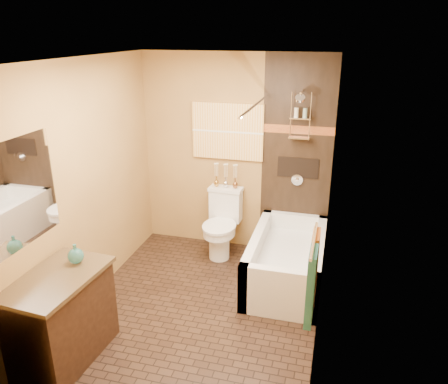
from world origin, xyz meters
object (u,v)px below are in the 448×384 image
(sunset_painting, at_px, (228,131))
(toilet, at_px, (222,223))
(bathtub, at_px, (286,264))
(vanity, at_px, (61,317))

(sunset_painting, xyz_separation_m, toilet, (0.00, -0.27, -1.12))
(bathtub, bearing_deg, toilet, 153.11)
(vanity, bearing_deg, bathtub, 49.58)
(bathtub, distance_m, vanity, 2.46)
(toilet, bearing_deg, vanity, -107.87)
(sunset_painting, relative_size, bathtub, 0.60)
(sunset_painting, distance_m, toilet, 1.16)
(bathtub, xyz_separation_m, toilet, (-0.89, 0.45, 0.20))
(bathtub, distance_m, toilet, 1.02)
(sunset_painting, distance_m, vanity, 2.85)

